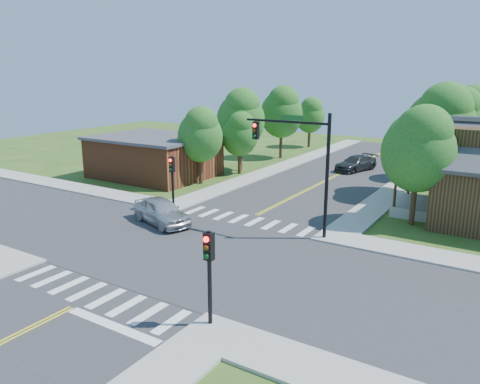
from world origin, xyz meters
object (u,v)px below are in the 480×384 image
Objects in this scene: signal_pole_nw at (172,173)px; car_silver at (161,212)px; signal_pole_se at (209,261)px; signal_mast_ne at (300,154)px; car_dgrey at (356,164)px.

signal_pole_nw is 3.65m from car_silver.
signal_pole_nw is at bearing 135.00° from signal_pole_se.
signal_mast_ne is 1.89× the size of signal_pole_nw.
car_silver is (-9.78, 8.39, -1.84)m from signal_pole_se.
car_silver is at bearing -84.60° from car_dgrey.
car_dgrey is (-4.82, 30.93, -1.94)m from signal_pole_se.
signal_pole_nw is 0.71× the size of car_dgrey.
car_silver is at bearing -63.27° from signal_pole_nw.
signal_mast_ne is 11.55m from signal_pole_se.
signal_mast_ne is at bearing 98.56° from signal_pole_se.
signal_pole_se is 0.71× the size of car_dgrey.
signal_mast_ne is 9.47m from car_silver.
signal_pole_se is at bearing -63.33° from car_dgrey.
signal_pole_nw is at bearing 46.11° from car_silver.
car_silver is 23.09m from car_dgrey.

